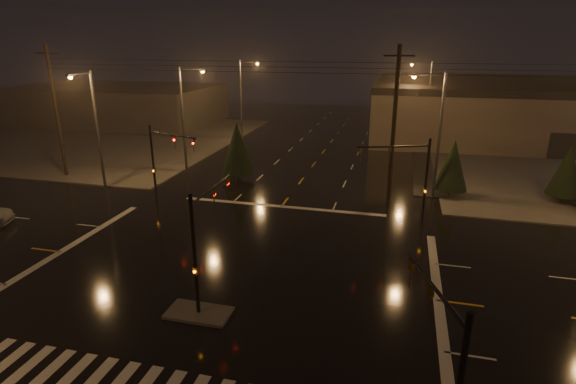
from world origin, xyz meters
name	(u,v)px	position (x,y,z in m)	size (l,w,h in m)	color
ground	(230,274)	(0.00, 0.00, 0.00)	(140.00, 140.00, 0.00)	black
sidewalk_nw	(100,138)	(-30.00, 30.00, 0.06)	(36.00, 36.00, 0.12)	#45433E
median_island	(199,313)	(0.00, -4.00, 0.07)	(3.00, 1.60, 0.15)	#45433E
stop_bar_far	(281,206)	(0.00, 11.00, 0.01)	(16.00, 0.50, 0.01)	beige
commercial_block	(118,104)	(-35.00, 42.00, 2.80)	(30.00, 18.00, 5.60)	#423D3A
signal_mast_median	(202,233)	(0.00, -3.07, 3.75)	(0.25, 4.59, 6.00)	black
signal_mast_ne	(412,171)	(9.50, 10.14, 3.79)	(4.84, 1.86, 6.00)	black
signal_mast_nw	(161,154)	(-9.50, 10.14, 3.79)	(4.84, 1.86, 6.00)	black
signal_mast_se	(446,368)	(10.23, -9.75, 3.71)	(1.55, 3.87, 6.00)	black
streetlight_1	(185,113)	(-11.18, 18.00, 5.80)	(2.77, 0.32, 10.00)	#38383A
streetlight_2	(243,94)	(-11.18, 34.00, 5.80)	(2.77, 0.32, 10.00)	#38383A
streetlight_3	(436,127)	(11.18, 16.00, 5.80)	(2.77, 0.32, 10.00)	#38383A
streetlight_4	(426,98)	(11.18, 36.00, 5.80)	(2.77, 0.32, 10.00)	#38383A
streetlight_5	(94,123)	(-16.00, 11.18, 5.80)	(0.32, 2.77, 10.00)	#38383A
utility_pole_0	(56,111)	(-22.00, 14.00, 6.13)	(2.20, 0.32, 12.00)	black
utility_pole_1	(394,126)	(8.00, 14.00, 6.13)	(2.20, 0.32, 12.00)	black
conifer_0	(453,165)	(12.80, 16.59, 2.74)	(2.62, 2.62, 4.79)	black
conifer_1	(567,170)	(21.32, 17.30, 2.70)	(2.56, 2.56, 4.70)	black
conifer_3	(237,148)	(-5.76, 16.95, 3.02)	(2.98, 2.98, 5.35)	black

